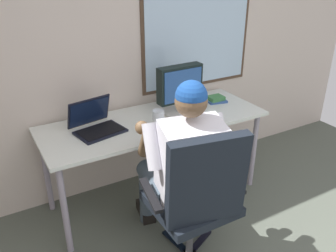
% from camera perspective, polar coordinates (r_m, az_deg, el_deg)
% --- Properties ---
extents(wall_rear, '(4.98, 0.08, 2.58)m').
position_cam_1_polar(wall_rear, '(3.00, -4.67, 13.93)').
color(wall_rear, beige).
rests_on(wall_rear, ground).
extents(desk, '(1.77, 0.66, 0.73)m').
position_cam_1_polar(desk, '(2.84, -2.10, -0.20)').
color(desk, '#978E9F').
rests_on(desk, ground).
extents(office_chair, '(0.64, 0.59, 1.03)m').
position_cam_1_polar(office_chair, '(2.20, 4.83, -10.97)').
color(office_chair, black).
rests_on(office_chair, ground).
extents(person_seated, '(0.59, 0.82, 1.26)m').
position_cam_1_polar(person_seated, '(2.36, 2.22, -5.86)').
color(person_seated, '#414F5C').
rests_on(person_seated, ground).
extents(crt_monitor, '(0.38, 0.24, 0.39)m').
position_cam_1_polar(crt_monitor, '(2.86, 1.89, 6.23)').
color(crt_monitor, beige).
rests_on(crt_monitor, desk).
extents(laptop, '(0.39, 0.36, 0.23)m').
position_cam_1_polar(laptop, '(2.67, -11.49, 0.58)').
color(laptop, black).
rests_on(laptop, desk).
extents(wine_glass, '(0.09, 0.09, 0.15)m').
position_cam_1_polar(wine_glass, '(2.61, -1.53, 1.57)').
color(wine_glass, silver).
rests_on(wine_glass, desk).
extents(book_stack, '(0.18, 0.14, 0.05)m').
position_cam_1_polar(book_stack, '(3.17, 7.66, 4.23)').
color(book_stack, '#305392').
rests_on(book_stack, desk).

